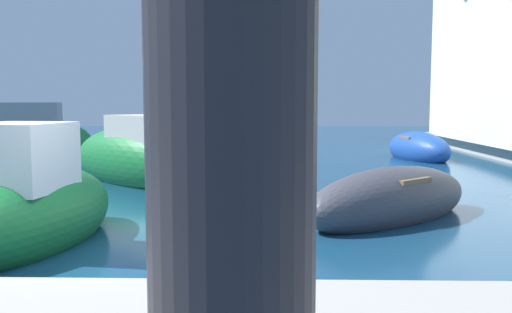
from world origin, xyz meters
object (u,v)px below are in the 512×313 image
object	(u,v)px
moored_boat_4	(418,149)
moored_boat_8	(32,208)
moored_boat_1	(22,139)
moored_boat_5	(391,200)
moored_boat_3	(264,154)
moored_boat_0	(144,159)

from	to	relation	value
moored_boat_4	moored_boat_8	size ratio (longest dim) A/B	0.96
moored_boat_1	moored_boat_5	size ratio (longest dim) A/B	1.43
moored_boat_1	moored_boat_3	world-z (taller)	moored_boat_1
moored_boat_0	moored_boat_5	xyz separation A→B (m)	(5.38, -4.48, -0.26)
moored_boat_4	moored_boat_1	bearing A→B (deg)	-108.43
moored_boat_1	moored_boat_8	size ratio (longest dim) A/B	1.42
moored_boat_8	moored_boat_3	bearing A→B (deg)	-9.20
moored_boat_5	moored_boat_8	xyz separation A→B (m)	(-5.56, -1.83, 0.19)
moored_boat_0	moored_boat_3	world-z (taller)	moored_boat_0
moored_boat_0	moored_boat_1	world-z (taller)	moored_boat_1
moored_boat_3	moored_boat_1	bearing A→B (deg)	-146.80
moored_boat_3	moored_boat_5	xyz separation A→B (m)	(2.32, -9.10, 0.05)
moored_boat_0	moored_boat_4	world-z (taller)	moored_boat_0
moored_boat_4	moored_boat_5	world-z (taller)	moored_boat_4
moored_boat_4	moored_boat_3	bearing A→B (deg)	-92.73
moored_boat_1	moored_boat_3	bearing A→B (deg)	154.58
moored_boat_5	moored_boat_0	bearing A→B (deg)	98.89
moored_boat_1	moored_boat_4	bearing A→B (deg)	163.78
moored_boat_0	moored_boat_8	distance (m)	6.31
moored_boat_3	moored_boat_8	distance (m)	11.41
moored_boat_3	moored_boat_4	size ratio (longest dim) A/B	0.82
moored_boat_0	moored_boat_5	world-z (taller)	moored_boat_0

